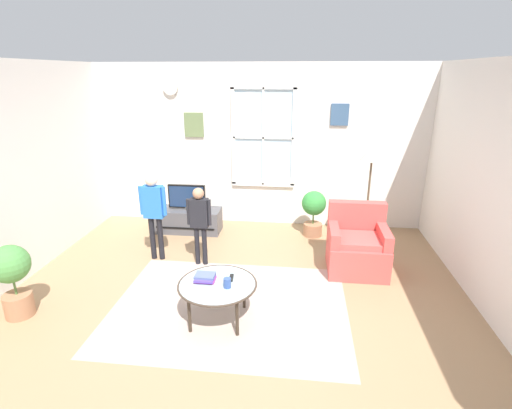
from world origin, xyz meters
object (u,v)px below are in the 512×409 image
object	(u,v)px
tv_stand	(188,220)
person_blue_shirt	(154,207)
person_black_shirt	(199,217)
floor_lamp	(371,163)
potted_plant_corner	(12,275)
potted_plant_by_window	(314,209)
book_stack	(205,277)
cup	(228,283)
armchair	(357,247)
television	(187,197)
remote_near_books	(231,278)
coffee_table	(217,286)

from	to	relation	value
tv_stand	person_blue_shirt	xyz separation A→B (m)	(-0.16, -1.03, 0.59)
person_black_shirt	floor_lamp	distance (m)	2.51
tv_stand	potted_plant_corner	world-z (taller)	potted_plant_corner
person_blue_shirt	potted_plant_by_window	distance (m)	2.49
book_stack	potted_plant_by_window	size ratio (longest dim) A/B	0.29
cup	potted_plant_corner	size ratio (longest dim) A/B	0.13
tv_stand	floor_lamp	distance (m)	3.04
potted_plant_corner	floor_lamp	size ratio (longest dim) A/B	0.52
armchair	television	bearing A→B (deg)	158.84
potted_plant_corner	book_stack	bearing A→B (deg)	6.30
person_blue_shirt	potted_plant_corner	distance (m)	1.82
cup	potted_plant_by_window	size ratio (longest dim) A/B	0.14
cup	television	bearing A→B (deg)	115.05
book_stack	remote_near_books	distance (m)	0.28
remote_near_books	potted_plant_corner	distance (m)	2.32
book_stack	potted_plant_corner	bearing A→B (deg)	-173.70
tv_stand	cup	xyz separation A→B (m)	(1.12, -2.39, 0.29)
book_stack	potted_plant_by_window	world-z (taller)	potted_plant_by_window
armchair	book_stack	distance (m)	2.17
cup	potted_plant_by_window	bearing A→B (deg)	69.08
coffee_table	cup	xyz separation A→B (m)	(0.12, -0.06, 0.08)
person_blue_shirt	potted_plant_by_window	size ratio (longest dim) A/B	1.67
coffee_table	book_stack	bearing A→B (deg)	160.60
television	book_stack	distance (m)	2.44
armchair	coffee_table	size ratio (longest dim) A/B	1.04
cup	floor_lamp	xyz separation A→B (m)	(1.69, 2.05, 0.83)
person_blue_shirt	potted_plant_corner	xyz separation A→B (m)	(-1.02, -1.48, -0.29)
potted_plant_by_window	coffee_table	bearing A→B (deg)	-113.88
potted_plant_by_window	tv_stand	bearing A→B (deg)	-178.32
coffee_table	television	bearing A→B (deg)	113.14
person_black_shirt	potted_plant_by_window	world-z (taller)	person_black_shirt
book_stack	person_black_shirt	bearing A→B (deg)	106.78
person_black_shirt	potted_plant_by_window	distance (m)	1.97
coffee_table	remote_near_books	bearing A→B (deg)	42.32
armchair	person_blue_shirt	world-z (taller)	person_blue_shirt
cup	potted_plant_by_window	world-z (taller)	potted_plant_by_window
book_stack	floor_lamp	xyz separation A→B (m)	(1.96, 1.94, 0.84)
television	floor_lamp	distance (m)	2.92
television	potted_plant_by_window	xyz separation A→B (m)	(2.06, 0.06, -0.16)
remote_near_books	person_blue_shirt	world-z (taller)	person_blue_shirt
potted_plant_by_window	potted_plant_corner	distance (m)	4.13
television	person_black_shirt	distance (m)	1.23
potted_plant_by_window	floor_lamp	world-z (taller)	floor_lamp
tv_stand	television	bearing A→B (deg)	-90.00
tv_stand	coffee_table	bearing A→B (deg)	-66.88
potted_plant_corner	coffee_table	bearing A→B (deg)	4.58
potted_plant_by_window	potted_plant_corner	bearing A→B (deg)	-141.55
remote_near_books	floor_lamp	size ratio (longest dim) A/B	0.09
television	potted_plant_corner	world-z (taller)	potted_plant_corner
coffee_table	person_black_shirt	bearing A→B (deg)	112.09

